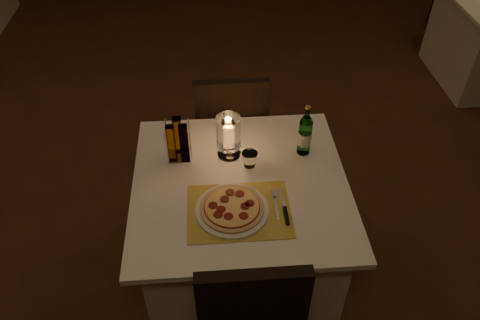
{
  "coord_description": "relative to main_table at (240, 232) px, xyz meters",
  "views": [
    {
      "loc": [
        0.02,
        -2.03,
        2.27
      ],
      "look_at": [
        0.14,
        -0.47,
        0.86
      ],
      "focal_mm": 35.0,
      "sensor_mm": 36.0,
      "label": 1
    }
  ],
  "objects": [
    {
      "name": "cruet_caddy",
      "position": [
        -0.28,
        0.2,
        0.46
      ],
      "size": [
        0.12,
        0.12,
        0.21
      ],
      "color": "white",
      "rests_on": "main_table"
    },
    {
      "name": "fork",
      "position": [
        0.14,
        -0.15,
        0.37
      ],
      "size": [
        0.02,
        0.18,
        0.0
      ],
      "color": "silver",
      "rests_on": "placemat"
    },
    {
      "name": "placemat",
      "position": [
        -0.02,
        -0.18,
        0.37
      ],
      "size": [
        0.45,
        0.34,
        0.0
      ],
      "primitive_type": "cube",
      "color": "gold",
      "rests_on": "main_table"
    },
    {
      "name": "chair_far",
      "position": [
        -0.0,
        0.71,
        0.18
      ],
      "size": [
        0.42,
        0.42,
        0.9
      ],
      "color": "black",
      "rests_on": "ground"
    },
    {
      "name": "tumbler",
      "position": [
        0.05,
        0.11,
        0.4
      ],
      "size": [
        0.08,
        0.08,
        0.08
      ],
      "primitive_type": null,
      "color": "white",
      "rests_on": "main_table"
    },
    {
      "name": "water_bottle",
      "position": [
        0.33,
        0.19,
        0.48
      ],
      "size": [
        0.07,
        0.07,
        0.28
      ],
      "color": "#65AF5E",
      "rests_on": "main_table"
    },
    {
      "name": "knife",
      "position": [
        0.18,
        -0.21,
        0.37
      ],
      "size": [
        0.02,
        0.22,
        0.01
      ],
      "color": "black",
      "rests_on": "placemat"
    },
    {
      "name": "floor",
      "position": [
        -0.14,
        0.49,
        -0.38
      ],
      "size": [
        8.0,
        10.0,
        0.02
      ],
      "primitive_type": "cube",
      "color": "#4C2918",
      "rests_on": "ground"
    },
    {
      "name": "plate",
      "position": [
        -0.05,
        -0.18,
        0.38
      ],
      "size": [
        0.32,
        0.32,
        0.01
      ],
      "primitive_type": "cylinder",
      "color": "white",
      "rests_on": "placemat"
    },
    {
      "name": "pizza",
      "position": [
        -0.05,
        -0.18,
        0.39
      ],
      "size": [
        0.28,
        0.28,
        0.02
      ],
      "color": "#D8B77F",
      "rests_on": "plate"
    },
    {
      "name": "main_table",
      "position": [
        0.0,
        0.0,
        0.0
      ],
      "size": [
        1.0,
        1.0,
        0.74
      ],
      "color": "white",
      "rests_on": "ground"
    },
    {
      "name": "hurricane_candle",
      "position": [
        -0.04,
        0.2,
        0.5
      ],
      "size": [
        0.12,
        0.12,
        0.23
      ],
      "color": "white",
      "rests_on": "main_table"
    }
  ]
}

